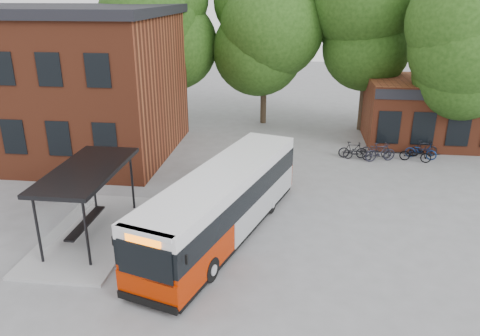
# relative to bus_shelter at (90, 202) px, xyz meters

# --- Properties ---
(ground) EXTENTS (100.00, 100.00, 0.00)m
(ground) POSITION_rel_bus_shelter_xyz_m (4.50, 1.00, -1.45)
(ground) COLOR slate
(station_building) EXTENTS (18.40, 10.40, 8.50)m
(station_building) POSITION_rel_bus_shelter_xyz_m (-8.50, 10.00, 2.80)
(station_building) COLOR maroon
(station_building) RESTS_ON ground
(shop_row) EXTENTS (14.00, 6.20, 4.00)m
(shop_row) POSITION_rel_bus_shelter_xyz_m (19.50, 15.00, 0.55)
(shop_row) COLOR maroon
(shop_row) RESTS_ON ground
(bus_shelter) EXTENTS (3.60, 7.00, 2.90)m
(bus_shelter) POSITION_rel_bus_shelter_xyz_m (0.00, 0.00, 0.00)
(bus_shelter) COLOR black
(bus_shelter) RESTS_ON ground
(bike_rail) EXTENTS (5.20, 0.10, 0.38)m
(bike_rail) POSITION_rel_bus_shelter_xyz_m (13.78, 11.00, -1.26)
(bike_rail) COLOR black
(bike_rail) RESTS_ON ground
(tree_0) EXTENTS (7.92, 7.92, 11.00)m
(tree_0) POSITION_rel_bus_shelter_xyz_m (-1.50, 17.00, 4.05)
(tree_0) COLOR #1D3E10
(tree_0) RESTS_ON ground
(tree_1) EXTENTS (7.92, 7.92, 10.40)m
(tree_1) POSITION_rel_bus_shelter_xyz_m (5.50, 18.00, 3.75)
(tree_1) COLOR #1D3E10
(tree_1) RESTS_ON ground
(tree_2) EXTENTS (7.92, 7.92, 11.00)m
(tree_2) POSITION_rel_bus_shelter_xyz_m (12.50, 17.00, 4.05)
(tree_2) COLOR #1D3E10
(tree_2) RESTS_ON ground
(tree_3) EXTENTS (7.04, 7.04, 9.28)m
(tree_3) POSITION_rel_bus_shelter_xyz_m (17.50, 13.00, 3.19)
(tree_3) COLOR #1D3E10
(tree_3) RESTS_ON ground
(city_bus) EXTENTS (5.39, 11.02, 2.75)m
(city_bus) POSITION_rel_bus_shelter_xyz_m (5.25, 0.66, -0.08)
(city_bus) COLOR #A51F00
(city_bus) RESTS_ON ground
(bicycle_0) EXTENTS (1.75, 0.88, 0.88)m
(bicycle_0) POSITION_rel_bus_shelter_xyz_m (11.61, 10.48, -1.01)
(bicycle_0) COLOR black
(bicycle_0) RESTS_ON ground
(bicycle_1) EXTENTS (1.66, 0.47, 1.00)m
(bicycle_1) POSITION_rel_bus_shelter_xyz_m (11.35, 10.74, -0.95)
(bicycle_1) COLOR black
(bicycle_1) RESTS_ON ground
(bicycle_2) EXTENTS (1.84, 1.03, 0.91)m
(bicycle_2) POSITION_rel_bus_shelter_xyz_m (12.75, 11.07, -0.99)
(bicycle_2) COLOR #23232C
(bicycle_2) RESTS_ON ground
(bicycle_3) EXTENTS (1.93, 1.08, 1.11)m
(bicycle_3) POSITION_rel_bus_shelter_xyz_m (12.86, 10.36, -0.89)
(bicycle_3) COLOR black
(bicycle_3) RESTS_ON ground
(bicycle_4) EXTENTS (1.84, 1.04, 0.91)m
(bicycle_4) POSITION_rel_bus_shelter_xyz_m (14.88, 10.56, -0.99)
(bicycle_4) COLOR black
(bicycle_4) RESTS_ON ground
(bicycle_5) EXTENTS (1.75, 0.72, 1.02)m
(bicycle_5) POSITION_rel_bus_shelter_xyz_m (15.54, 11.51, -0.94)
(bicycle_5) COLOR black
(bicycle_5) RESTS_ON ground
(bicycle_6) EXTENTS (1.88, 1.17, 0.93)m
(bicycle_6) POSITION_rel_bus_shelter_xyz_m (15.32, 11.15, -0.98)
(bicycle_6) COLOR navy
(bicycle_6) RESTS_ON ground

